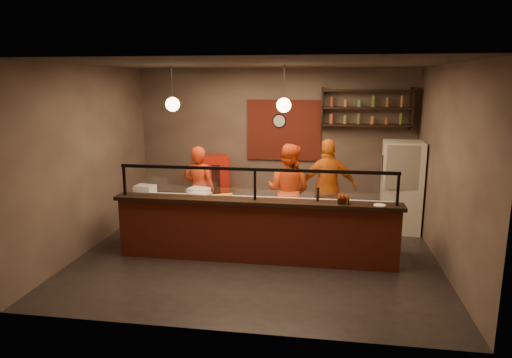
% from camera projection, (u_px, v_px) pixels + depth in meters
% --- Properties ---
extents(floor, '(6.00, 6.00, 0.00)m').
position_uv_depth(floor, '(258.00, 255.00, 7.88)').
color(floor, black).
rests_on(floor, ground).
extents(ceiling, '(6.00, 6.00, 0.00)m').
position_uv_depth(ceiling, '(258.00, 64.00, 7.20)').
color(ceiling, '#3B352E').
rests_on(ceiling, wall_back).
extents(wall_back, '(6.00, 0.00, 6.00)m').
position_uv_depth(wall_back, '(275.00, 144.00, 9.96)').
color(wall_back, '#716253').
rests_on(wall_back, floor).
extents(wall_left, '(0.00, 5.00, 5.00)m').
position_uv_depth(wall_left, '(89.00, 159.00, 7.99)').
color(wall_left, '#716253').
rests_on(wall_left, floor).
extents(wall_right, '(0.00, 5.00, 5.00)m').
position_uv_depth(wall_right, '(448.00, 169.00, 7.09)').
color(wall_right, '#716253').
rests_on(wall_right, floor).
extents(wall_front, '(6.00, 0.00, 6.00)m').
position_uv_depth(wall_front, '(225.00, 202.00, 5.12)').
color(wall_front, '#716253').
rests_on(wall_front, floor).
extents(brick_patch, '(1.60, 0.04, 1.30)m').
position_uv_depth(brick_patch, '(284.00, 130.00, 9.83)').
color(brick_patch, maroon).
rests_on(brick_patch, wall_back).
extents(service_counter, '(4.60, 0.25, 1.00)m').
position_uv_depth(service_counter, '(255.00, 233.00, 7.48)').
color(service_counter, maroon).
rests_on(service_counter, floor).
extents(counter_ledge, '(4.70, 0.37, 0.06)m').
position_uv_depth(counter_ledge, '(255.00, 202.00, 7.37)').
color(counter_ledge, black).
rests_on(counter_ledge, service_counter).
extents(worktop_cabinet, '(4.60, 0.75, 0.85)m').
position_uv_depth(worktop_cabinet, '(259.00, 228.00, 7.98)').
color(worktop_cabinet, gray).
rests_on(worktop_cabinet, floor).
extents(worktop, '(4.60, 0.75, 0.05)m').
position_uv_depth(worktop, '(259.00, 203.00, 7.89)').
color(worktop, silver).
rests_on(worktop, worktop_cabinet).
extents(sneeze_guard, '(4.50, 0.05, 0.52)m').
position_uv_depth(sneeze_guard, '(255.00, 181.00, 7.30)').
color(sneeze_guard, white).
rests_on(sneeze_guard, counter_ledge).
extents(wall_shelving, '(1.84, 0.28, 0.85)m').
position_uv_depth(wall_shelving, '(366.00, 108.00, 9.33)').
color(wall_shelving, black).
rests_on(wall_shelving, wall_back).
extents(wall_clock, '(0.30, 0.04, 0.30)m').
position_uv_depth(wall_clock, '(279.00, 121.00, 9.80)').
color(wall_clock, black).
rests_on(wall_clock, wall_back).
extents(pendant_left, '(0.24, 0.24, 0.77)m').
position_uv_depth(pendant_left, '(173.00, 104.00, 7.76)').
color(pendant_left, black).
rests_on(pendant_left, ceiling).
extents(pendant_right, '(0.24, 0.24, 0.77)m').
position_uv_depth(pendant_right, '(284.00, 105.00, 7.47)').
color(pendant_right, black).
rests_on(pendant_right, ceiling).
extents(cook_left, '(0.65, 0.45, 1.72)m').
position_uv_depth(cook_left, '(199.00, 190.00, 8.88)').
color(cook_left, red).
rests_on(cook_left, floor).
extents(cook_mid, '(1.05, 0.93, 1.80)m').
position_uv_depth(cook_mid, '(288.00, 191.00, 8.63)').
color(cook_mid, '#ED4C16').
rests_on(cook_mid, floor).
extents(cook_right, '(1.16, 0.65, 1.88)m').
position_uv_depth(cook_right, '(328.00, 188.00, 8.71)').
color(cook_right, orange).
rests_on(cook_right, floor).
extents(fridge, '(0.79, 0.74, 1.80)m').
position_uv_depth(fridge, '(401.00, 187.00, 8.97)').
color(fridge, beige).
rests_on(fridge, floor).
extents(red_cooler, '(0.75, 0.72, 1.35)m').
position_uv_depth(red_cooler, '(214.00, 186.00, 10.00)').
color(red_cooler, '#B7190C').
rests_on(red_cooler, floor).
extents(pizza_dough, '(0.67, 0.67, 0.01)m').
position_uv_depth(pizza_dough, '(274.00, 204.00, 7.71)').
color(pizza_dough, white).
rests_on(pizza_dough, worktop).
extents(prep_tub_a, '(0.40, 0.35, 0.17)m').
position_uv_depth(prep_tub_a, '(199.00, 193.00, 8.13)').
color(prep_tub_a, white).
rests_on(prep_tub_a, worktop).
extents(prep_tub_b, '(0.37, 0.32, 0.17)m').
position_uv_depth(prep_tub_b, '(145.00, 190.00, 8.35)').
color(prep_tub_b, silver).
rests_on(prep_tub_b, worktop).
extents(prep_tub_c, '(0.37, 0.31, 0.17)m').
position_uv_depth(prep_tub_c, '(200.00, 197.00, 7.81)').
color(prep_tub_c, silver).
rests_on(prep_tub_c, worktop).
extents(rolling_pin, '(0.39, 0.22, 0.07)m').
position_uv_depth(rolling_pin, '(221.00, 196.00, 8.14)').
color(rolling_pin, gold).
rests_on(rolling_pin, worktop).
extents(condiment_caddy, '(0.18, 0.14, 0.10)m').
position_uv_depth(condiment_caddy, '(343.00, 201.00, 7.12)').
color(condiment_caddy, black).
rests_on(condiment_caddy, counter_ledge).
extents(pepper_mill, '(0.06, 0.06, 0.22)m').
position_uv_depth(pepper_mill, '(318.00, 194.00, 7.27)').
color(pepper_mill, black).
rests_on(pepper_mill, counter_ledge).
extents(small_plate, '(0.19, 0.19, 0.01)m').
position_uv_depth(small_plate, '(380.00, 205.00, 7.02)').
color(small_plate, white).
rests_on(small_plate, counter_ledge).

